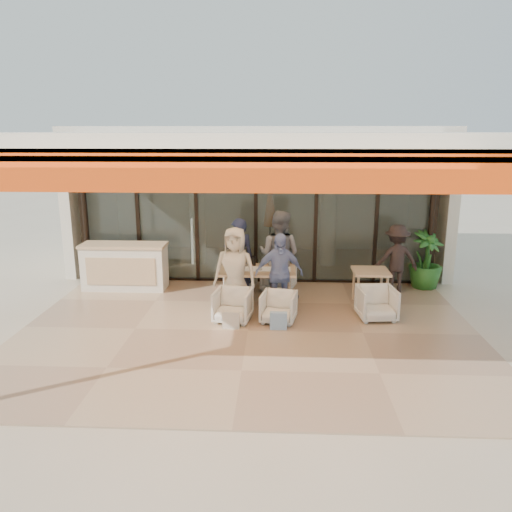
{
  "coord_description": "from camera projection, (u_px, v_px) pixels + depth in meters",
  "views": [
    {
      "loc": [
        0.52,
        -8.13,
        3.42
      ],
      "look_at": [
        0.1,
        0.9,
        1.15
      ],
      "focal_mm": 35.0,
      "sensor_mm": 36.0,
      "label": 1
    }
  ],
  "objects": [
    {
      "name": "tote_bag_cream",
      "position": [
        231.0,
        321.0,
        8.8
      ],
      "size": [
        0.3,
        0.1,
        0.34
      ],
      "primitive_type": "cube",
      "color": "silver",
      "rests_on": "ground"
    },
    {
      "name": "interior_block",
      "position": [
        260.0,
        177.0,
        13.34
      ],
      "size": [
        9.05,
        3.62,
        3.52
      ],
      "color": "silver",
      "rests_on": "ground"
    },
    {
      "name": "potted_palm",
      "position": [
        426.0,
        260.0,
        11.02
      ],
      "size": [
        0.99,
        0.99,
        1.3
      ],
      "primitive_type": "imported",
      "rotation": [
        0.0,
        0.0,
        0.53
      ],
      "color": "#1E5919",
      "rests_on": "ground"
    },
    {
      "name": "chair_far_left",
      "position": [
        241.0,
        276.0,
        10.99
      ],
      "size": [
        0.72,
        0.7,
        0.62
      ],
      "primitive_type": "imported",
      "rotation": [
        0.0,
        0.0,
        2.88
      ],
      "color": "white",
      "rests_on": "ground"
    },
    {
      "name": "chair_far_right",
      "position": [
        279.0,
        275.0,
        10.95
      ],
      "size": [
        0.81,
        0.78,
        0.68
      ],
      "primitive_type": "imported",
      "rotation": [
        0.0,
        0.0,
        2.85
      ],
      "color": "white",
      "rests_on": "ground"
    },
    {
      "name": "chair_near_right",
      "position": [
        279.0,
        306.0,
        9.11
      ],
      "size": [
        0.71,
        0.67,
        0.63
      ],
      "primitive_type": "imported",
      "rotation": [
        0.0,
        0.0,
        -0.18
      ],
      "color": "white",
      "rests_on": "ground"
    },
    {
      "name": "glass_storefront",
      "position": [
        256.0,
        214.0,
        11.25
      ],
      "size": [
        8.08,
        0.1,
        3.2
      ],
      "color": "#9EADA3",
      "rests_on": "ground"
    },
    {
      "name": "tote_bag_blue",
      "position": [
        278.0,
        321.0,
        8.76
      ],
      "size": [
        0.3,
        0.1,
        0.34
      ],
      "primitive_type": "cube",
      "color": "#99BFD8",
      "rests_on": "ground"
    },
    {
      "name": "diner_grey",
      "position": [
        279.0,
        255.0,
        10.32
      ],
      "size": [
        1.1,
        0.99,
        1.86
      ],
      "primitive_type": "imported",
      "rotation": [
        0.0,
        0.0,
        2.76
      ],
      "color": "#5D5D62",
      "rests_on": "ground"
    },
    {
      "name": "ground",
      "position": [
        248.0,
        332.0,
        8.73
      ],
      "size": [
        70.0,
        70.0,
        0.0
      ],
      "primitive_type": "plane",
      "color": "#C6B293",
      "rests_on": "ground"
    },
    {
      "name": "standing_woman",
      "position": [
        396.0,
        259.0,
        10.72
      ],
      "size": [
        1.03,
        0.67,
        1.5
      ],
      "primitive_type": "imported",
      "rotation": [
        0.0,
        0.0,
        3.26
      ],
      "color": "black",
      "rests_on": "ground"
    },
    {
      "name": "terrace_structure",
      "position": [
        246.0,
        142.0,
        7.69
      ],
      "size": [
        8.0,
        6.0,
        3.4
      ],
      "color": "silver",
      "rests_on": "ground"
    },
    {
      "name": "diner_navy",
      "position": [
        239.0,
        258.0,
        10.38
      ],
      "size": [
        0.71,
        0.56,
        1.7
      ],
      "primitive_type": "imported",
      "rotation": [
        0.0,
        0.0,
        3.41
      ],
      "color": "#1A213A",
      "rests_on": "ground"
    },
    {
      "name": "side_chair",
      "position": [
        377.0,
        302.0,
        9.24
      ],
      "size": [
        0.73,
        0.69,
        0.69
      ],
      "primitive_type": "imported",
      "rotation": [
        0.0,
        0.0,
        0.1
      ],
      "color": "white",
      "rests_on": "ground"
    },
    {
      "name": "diner_periwinkle",
      "position": [
        279.0,
        274.0,
        9.48
      ],
      "size": [
        0.97,
        0.53,
        1.57
      ],
      "primitive_type": "imported",
      "rotation": [
        0.0,
        0.0,
        0.16
      ],
      "color": "#7281BF",
      "rests_on": "ground"
    },
    {
      "name": "diner_cream",
      "position": [
        235.0,
        270.0,
        9.51
      ],
      "size": [
        0.89,
        0.66,
        1.67
      ],
      "primitive_type": "imported",
      "rotation": [
        0.0,
        0.0,
        -0.16
      ],
      "color": "beige",
      "rests_on": "ground"
    },
    {
      "name": "dining_table",
      "position": [
        258.0,
        272.0,
        9.97
      ],
      "size": [
        1.5,
        0.9,
        0.93
      ],
      "color": "#D9B784",
      "rests_on": "ground"
    },
    {
      "name": "side_table",
      "position": [
        371.0,
        275.0,
        9.9
      ],
      "size": [
        0.7,
        0.7,
        0.74
      ],
      "color": "#D9B784",
      "rests_on": "ground"
    },
    {
      "name": "terrace_floor",
      "position": [
        248.0,
        332.0,
        8.73
      ],
      "size": [
        8.0,
        6.0,
        0.01
      ],
      "primitive_type": "cube",
      "color": "tan",
      "rests_on": "ground"
    },
    {
      "name": "chair_near_left",
      "position": [
        233.0,
        304.0,
        9.15
      ],
      "size": [
        0.74,
        0.7,
        0.67
      ],
      "primitive_type": "imported",
      "rotation": [
        0.0,
        0.0,
        -0.15
      ],
      "color": "white",
      "rests_on": "ground"
    },
    {
      "name": "host_counter",
      "position": [
        125.0,
        266.0,
        10.96
      ],
      "size": [
        1.85,
        0.65,
        1.04
      ],
      "color": "silver",
      "rests_on": "ground"
    }
  ]
}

